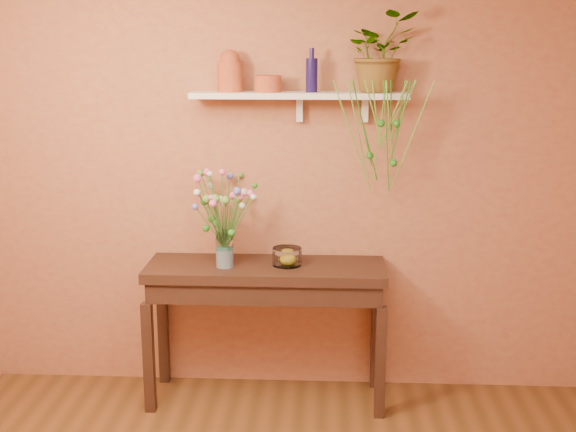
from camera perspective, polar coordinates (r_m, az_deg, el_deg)
The scene contains 13 objects.
room at distance 2.71m, azimuth -1.69°, elevation -5.49°, with size 4.04×4.04×2.70m.
sideboard at distance 4.55m, azimuth -1.73°, elevation -5.39°, with size 1.47×0.47×0.89m.
wall_shelf at distance 4.44m, azimuth 1.01°, elevation 9.35°, with size 1.30×0.24×0.19m.
terracotta_jug at distance 4.47m, azimuth -4.55°, elevation 11.14°, with size 0.16×0.16×0.25m.
terracotta_pot at distance 4.43m, azimuth -1.58°, elevation 10.26°, with size 0.16×0.16×0.10m, color #B0522B.
blue_bottle at distance 4.42m, azimuth 1.86°, elevation 10.98°, with size 0.08×0.08×0.26m.
spider_plant at distance 4.46m, azimuth 7.15°, elevation 12.57°, with size 0.42×0.37×0.47m, color #277A1B.
plant_fronds at distance 4.35m, azimuth 7.45°, elevation 6.46°, with size 0.57×0.34×0.68m.
glass_vase at distance 4.46m, azimuth -4.96°, elevation -2.79°, with size 0.11×0.11×0.22m.
bouquet at distance 4.41m, azimuth -5.24°, elevation 1.17°, with size 0.39×0.57×0.49m.
glass_bowl at distance 4.49m, azimuth -0.08°, elevation -3.23°, with size 0.18×0.18×0.11m.
lemon at distance 4.50m, azimuth -0.03°, elevation -3.33°, with size 0.07×0.07×0.07m, color yellow.
carton at distance 4.48m, azimuth -5.06°, elevation -3.16°, with size 0.06×0.05×0.13m, color teal.
Camera 1 is at (0.21, -2.55, 2.22)m, focal length 45.63 mm.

